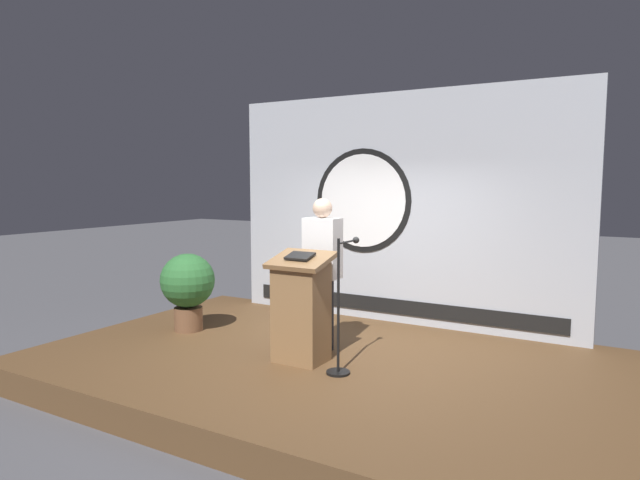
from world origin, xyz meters
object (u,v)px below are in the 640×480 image
microphone_stand (341,326)px  potted_plant (188,284)px  podium (301,308)px  speaker_person (322,273)px

microphone_stand → potted_plant: size_ratio=1.36×
podium → speaker_person: (-0.01, 0.48, 0.31)m
potted_plant → speaker_person: bearing=4.9°
podium → speaker_person: 0.57m
podium → microphone_stand: 0.55m
podium → speaker_person: speaker_person is taller
potted_plant → microphone_stand: bearing=-9.6°
speaker_person → potted_plant: bearing=-175.1°
podium → potted_plant: (-1.91, 0.32, 0.03)m
potted_plant → podium: bearing=-9.4°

